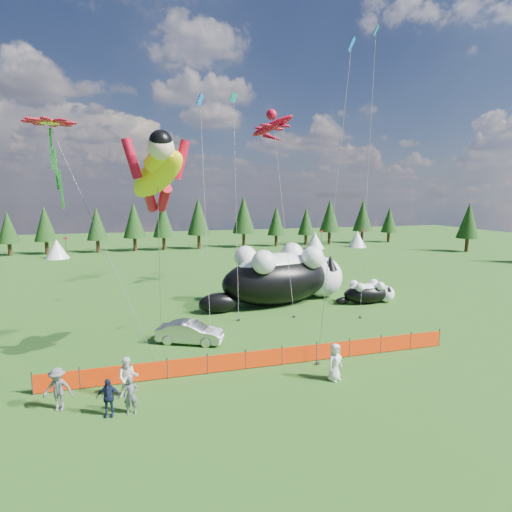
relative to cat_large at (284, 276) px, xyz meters
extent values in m
plane|color=#103A0A|center=(-5.29, -8.89, -2.31)|extent=(160.00, 160.00, 0.00)
cylinder|color=#262626|center=(-16.29, -11.89, -1.76)|extent=(0.06, 0.06, 1.10)
cylinder|color=#262626|center=(-14.29, -11.89, -1.76)|extent=(0.06, 0.06, 1.10)
cylinder|color=#262626|center=(-12.29, -11.89, -1.76)|extent=(0.06, 0.06, 1.10)
cylinder|color=#262626|center=(-10.29, -11.89, -1.76)|extent=(0.06, 0.06, 1.10)
cylinder|color=#262626|center=(-8.29, -11.89, -1.76)|extent=(0.06, 0.06, 1.10)
cylinder|color=#262626|center=(-6.29, -11.89, -1.76)|extent=(0.06, 0.06, 1.10)
cylinder|color=#262626|center=(-4.29, -11.89, -1.76)|extent=(0.06, 0.06, 1.10)
cylinder|color=#262626|center=(-2.29, -11.89, -1.76)|extent=(0.06, 0.06, 1.10)
cylinder|color=#262626|center=(-0.29, -11.89, -1.76)|extent=(0.06, 0.06, 1.10)
cylinder|color=#262626|center=(1.71, -11.89, -1.76)|extent=(0.06, 0.06, 1.10)
cylinder|color=#262626|center=(3.71, -11.89, -1.76)|extent=(0.06, 0.06, 1.10)
cylinder|color=#262626|center=(5.71, -11.89, -1.76)|extent=(0.06, 0.06, 1.10)
cube|color=#FF3305|center=(-15.29, -11.89, -1.81)|extent=(2.00, 0.04, 0.90)
cube|color=#FF3305|center=(-13.29, -11.89, -1.81)|extent=(2.00, 0.04, 0.90)
cube|color=#FF3305|center=(-11.29, -11.89, -1.81)|extent=(2.00, 0.04, 0.90)
cube|color=#FF3305|center=(-9.29, -11.89, -1.81)|extent=(2.00, 0.04, 0.90)
cube|color=#FF3305|center=(-7.29, -11.89, -1.81)|extent=(2.00, 0.04, 0.90)
cube|color=#FF3305|center=(-5.29, -11.89, -1.81)|extent=(2.00, 0.04, 0.90)
cube|color=#FF3305|center=(-3.29, -11.89, -1.81)|extent=(2.00, 0.04, 0.90)
cube|color=#FF3305|center=(-1.29, -11.89, -1.81)|extent=(2.00, 0.04, 0.90)
cube|color=#FF3305|center=(0.71, -11.89, -1.81)|extent=(2.00, 0.04, 0.90)
cube|color=#FF3305|center=(2.71, -11.89, -1.81)|extent=(2.00, 0.04, 0.90)
cube|color=#FF3305|center=(4.71, -11.89, -1.81)|extent=(2.00, 0.04, 0.90)
ellipsoid|color=black|center=(-0.57, -0.14, -0.29)|extent=(10.93, 7.03, 4.03)
ellipsoid|color=white|center=(-0.57, -0.14, 0.72)|extent=(8.21, 5.13, 2.47)
sphere|color=white|center=(4.00, 1.01, -0.52)|extent=(3.59, 3.59, 3.59)
sphere|color=#E65965|center=(5.47, 1.38, -0.52)|extent=(0.50, 0.50, 0.50)
ellipsoid|color=black|center=(-5.78, -1.46, -1.53)|extent=(3.43, 2.29, 1.57)
cone|color=black|center=(4.26, -0.03, 0.92)|extent=(1.25, 1.25, 1.25)
cone|color=black|center=(3.73, 2.05, 0.92)|extent=(1.25, 1.25, 1.25)
sphere|color=white|center=(1.47, 1.87, 1.61)|extent=(1.88, 1.88, 1.88)
sphere|color=white|center=(2.18, -0.95, 1.61)|extent=(1.88, 1.88, 1.88)
sphere|color=white|center=(-3.10, 0.72, 1.61)|extent=(1.88, 1.88, 1.88)
sphere|color=white|center=(-2.38, -2.10, 1.61)|extent=(1.88, 1.88, 1.88)
ellipsoid|color=black|center=(6.65, -2.04, -1.52)|extent=(4.06, 2.11, 1.58)
ellipsoid|color=white|center=(6.65, -2.04, -1.13)|extent=(3.07, 1.52, 0.97)
sphere|color=white|center=(8.49, -2.17, -1.61)|extent=(1.40, 1.40, 1.40)
sphere|color=#E65965|center=(9.08, -2.21, -1.61)|extent=(0.20, 0.20, 0.20)
ellipsoid|color=black|center=(4.55, -1.90, -2.00)|extent=(1.27, 0.70, 0.61)
cone|color=black|center=(8.46, -2.59, -1.05)|extent=(0.49, 0.49, 0.49)
cone|color=black|center=(8.52, -1.75, -1.05)|extent=(0.49, 0.49, 0.49)
sphere|color=white|center=(7.65, -1.54, -0.77)|extent=(0.74, 0.74, 0.74)
sphere|color=white|center=(7.57, -2.68, -0.77)|extent=(0.74, 0.74, 0.74)
sphere|color=white|center=(5.81, -1.41, -0.77)|extent=(0.74, 0.74, 0.74)
sphere|color=white|center=(5.73, -2.55, -0.77)|extent=(0.74, 0.74, 0.74)
imported|color=silver|center=(-8.65, -7.28, -1.64)|extent=(4.28, 2.96, 1.34)
imported|color=#57575C|center=(-11.91, -14.72, -1.51)|extent=(0.59, 0.39, 1.60)
imported|color=silver|center=(-12.08, -13.29, -1.37)|extent=(0.96, 0.61, 1.89)
imported|color=#161E3D|center=(-12.81, -14.68, -1.50)|extent=(1.00, 0.60, 1.62)
imported|color=#57575C|center=(-14.88, -13.62, -1.37)|extent=(1.30, 0.83, 1.87)
imported|color=silver|center=(-2.39, -14.25, -1.38)|extent=(1.08, 0.94, 1.86)
cylinder|color=#595959|center=(-10.38, -8.30, 2.77)|extent=(0.03, 0.03, 10.31)
cube|color=#262626|center=(-10.38, -6.77, -2.23)|extent=(0.15, 0.15, 0.16)
cylinder|color=#595959|center=(0.02, 0.58, 5.43)|extent=(0.03, 0.03, 18.02)
cube|color=#262626|center=(-0.65, -4.23, -2.23)|extent=(0.15, 0.15, 0.16)
cylinder|color=#595959|center=(-13.08, -9.60, 4.11)|extent=(0.03, 0.03, 13.93)
cube|color=#262626|center=(-10.62, -11.37, -2.23)|extent=(0.15, 0.15, 0.16)
cube|color=#17801F|center=(-15.54, -7.84, 8.02)|extent=(0.19, 0.19, 4.16)
cylinder|color=#595959|center=(-7.22, -4.82, 5.57)|extent=(0.03, 0.03, 16.60)
cube|color=#262626|center=(-7.46, -7.83, -2.23)|extent=(0.15, 0.15, 0.16)
cylinder|color=#595959|center=(6.38, -2.03, 9.27)|extent=(0.03, 0.03, 24.48)
cube|color=#262626|center=(3.99, -5.70, -2.23)|extent=(0.15, 0.15, 0.16)
cylinder|color=#595959|center=(-1.53, -11.97, 6.04)|extent=(0.03, 0.03, 16.52)
cube|color=#262626|center=(-2.42, -12.35, -2.23)|extent=(0.15, 0.15, 0.16)
cylinder|color=#595959|center=(-4.11, -0.28, 6.33)|extent=(0.03, 0.03, 18.49)
cube|color=#262626|center=(-4.79, -3.89, -2.23)|extent=(0.15, 0.15, 0.16)
camera|label=1|loc=(-11.09, -31.00, 6.70)|focal=28.00mm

